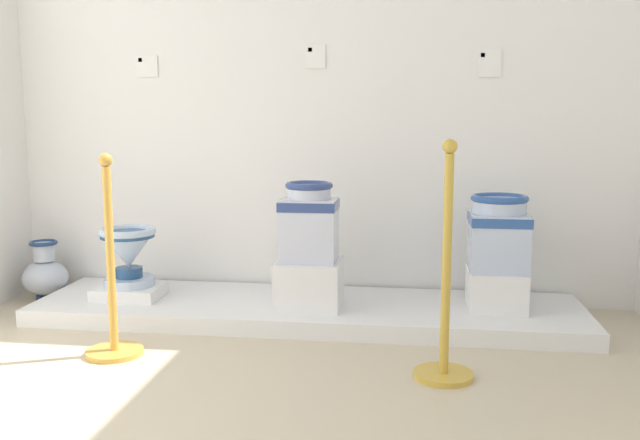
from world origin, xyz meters
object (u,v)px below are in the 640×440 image
(info_placard_second, at_px, (316,57))
(info_placard_third, at_px, (490,63))
(plinth_block_central_ornate, at_px, (130,292))
(antique_toilet_broad_patterned, at_px, (309,220))
(antique_toilet_slender_white, at_px, (498,231))
(info_placard_first, at_px, (147,66))
(plinth_block_broad_patterned, at_px, (309,283))
(stanchion_post_near_left, at_px, (112,301))
(decorative_vase_spare, at_px, (45,274))
(stanchion_post_near_right, at_px, (445,310))
(antique_toilet_central_ornate, at_px, (128,251))
(plinth_block_slender_white, at_px, (496,289))

(info_placard_second, bearing_deg, info_placard_third, 0.00)
(plinth_block_central_ornate, xyz_separation_m, antique_toilet_broad_patterned, (1.07, -0.03, 0.45))
(antique_toilet_slender_white, distance_m, info_placard_third, 1.00)
(info_placard_first, xyz_separation_m, info_placard_second, (1.06, -0.00, 0.05))
(plinth_block_broad_patterned, relative_size, antique_toilet_broad_patterned, 0.81)
(info_placard_second, height_order, stanchion_post_near_left, info_placard_second)
(stanchion_post_near_left, bearing_deg, decorative_vase_spare, 133.86)
(antique_toilet_broad_patterned, relative_size, stanchion_post_near_right, 0.41)
(info_placard_first, relative_size, decorative_vase_spare, 0.36)
(info_placard_first, relative_size, stanchion_post_near_right, 0.13)
(antique_toilet_central_ornate, distance_m, info_placard_first, 1.17)
(info_placard_second, bearing_deg, info_placard_first, 180.00)
(antique_toilet_central_ornate, distance_m, plinth_block_slender_white, 2.10)
(antique_toilet_slender_white, height_order, stanchion_post_near_left, stanchion_post_near_left)
(antique_toilet_broad_patterned, height_order, antique_toilet_slender_white, antique_toilet_broad_patterned)
(info_placard_second, height_order, info_placard_third, info_placard_second)
(plinth_block_broad_patterned, relative_size, plinth_block_slender_white, 1.00)
(antique_toilet_central_ornate, height_order, stanchion_post_near_left, stanchion_post_near_left)
(antique_toilet_central_ornate, relative_size, stanchion_post_near_left, 0.35)
(info_placard_second, bearing_deg, plinth_block_slender_white, -19.60)
(antique_toilet_broad_patterned, bearing_deg, plinth_block_slender_white, 5.97)
(info_placard_third, height_order, stanchion_post_near_right, info_placard_third)
(decorative_vase_spare, bearing_deg, antique_toilet_broad_patterned, -8.44)
(info_placard_first, bearing_deg, stanchion_post_near_left, -78.29)
(plinth_block_central_ornate, height_order, plinth_block_broad_patterned, plinth_block_broad_patterned)
(antique_toilet_slender_white, xyz_separation_m, decorative_vase_spare, (-2.74, 0.15, -0.37))
(info_placard_second, relative_size, stanchion_post_near_right, 0.13)
(plinth_block_broad_patterned, xyz_separation_m, stanchion_post_near_left, (-0.86, -0.64, 0.04))
(antique_toilet_slender_white, bearing_deg, antique_toilet_central_ornate, -177.99)
(plinth_block_central_ornate, xyz_separation_m, decorative_vase_spare, (-0.65, 0.22, 0.03))
(antique_toilet_broad_patterned, relative_size, antique_toilet_slender_white, 1.06)
(plinth_block_slender_white, distance_m, antique_toilet_slender_white, 0.32)
(plinth_block_broad_patterned, xyz_separation_m, plinth_block_slender_white, (1.03, 0.11, -0.02))
(antique_toilet_central_ornate, height_order, plinth_block_broad_patterned, antique_toilet_central_ornate)
(info_placard_second, bearing_deg, antique_toilet_slender_white, -19.60)
(antique_toilet_broad_patterned, distance_m, info_placard_first, 1.48)
(plinth_block_slender_white, distance_m, stanchion_post_near_right, 0.89)
(info_placard_second, bearing_deg, plinth_block_broad_patterned, -86.39)
(antique_toilet_central_ornate, distance_m, info_placard_third, 2.36)
(plinth_block_broad_patterned, bearing_deg, info_placard_third, 26.11)
(antique_toilet_broad_patterned, bearing_deg, stanchion_post_near_right, -45.47)
(antique_toilet_slender_white, bearing_deg, antique_toilet_broad_patterned, -174.03)
(antique_toilet_broad_patterned, bearing_deg, info_placard_first, 156.06)
(plinth_block_central_ornate, relative_size, antique_toilet_slender_white, 0.91)
(stanchion_post_near_right, bearing_deg, plinth_block_broad_patterned, 134.53)
(info_placard_second, bearing_deg, antique_toilet_broad_patterned, -86.39)
(plinth_block_slender_white, bearing_deg, stanchion_post_near_left, -158.27)
(antique_toilet_broad_patterned, xyz_separation_m, info_placard_first, (-1.09, 0.48, 0.87))
(antique_toilet_central_ornate, distance_m, antique_toilet_slender_white, 2.10)
(decorative_vase_spare, relative_size, stanchion_post_near_right, 0.36)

